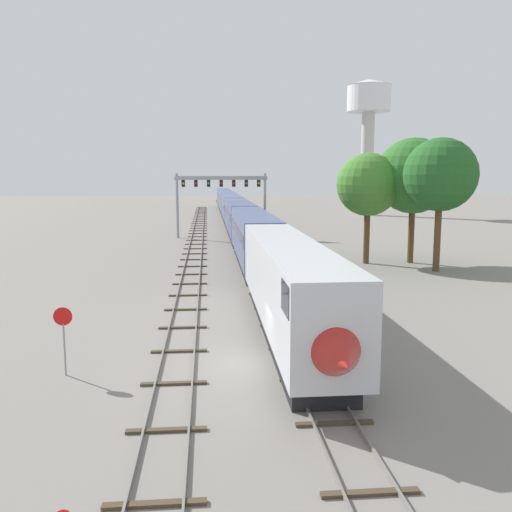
# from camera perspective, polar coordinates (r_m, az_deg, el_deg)

# --- Properties ---
(ground_plane) EXTENTS (400.00, 400.00, 0.00)m
(ground_plane) POSITION_cam_1_polar(r_m,az_deg,el_deg) (24.23, 0.17, -11.27)
(ground_plane) COLOR gray
(track_main) EXTENTS (2.60, 200.00, 0.16)m
(track_main) POSITION_cam_1_polar(r_m,az_deg,el_deg) (83.21, -2.25, 2.85)
(track_main) COLOR slate
(track_main) RESTS_ON ground
(track_near) EXTENTS (2.60, 160.00, 0.16)m
(track_near) POSITION_cam_1_polar(r_m,az_deg,el_deg) (63.25, -6.33, 1.03)
(track_near) COLOR slate
(track_near) RESTS_ON ground
(passenger_train) EXTENTS (3.04, 131.31, 4.80)m
(passenger_train) POSITION_cam_1_polar(r_m,az_deg,el_deg) (82.44, -2.24, 4.57)
(passenger_train) COLOR silver
(passenger_train) RESTS_ON ground
(signal_gantry) EXTENTS (12.10, 0.49, 8.42)m
(signal_gantry) POSITION_cam_1_polar(r_m,az_deg,el_deg) (71.99, -3.65, 6.87)
(signal_gantry) COLOR #999BA0
(signal_gantry) RESTS_ON ground
(water_tower) EXTENTS (8.87, 8.87, 27.21)m
(water_tower) POSITION_cam_1_polar(r_m,az_deg,el_deg) (116.05, 11.69, 14.61)
(water_tower) COLOR beige
(water_tower) RESTS_ON ground
(stop_sign) EXTENTS (0.76, 0.08, 2.88)m
(stop_sign) POSITION_cam_1_polar(r_m,az_deg,el_deg) (23.75, -19.46, -7.44)
(stop_sign) COLOR gray
(stop_sign) RESTS_ON ground
(trackside_tree_left) EXTENTS (6.17, 6.17, 11.30)m
(trackside_tree_left) POSITION_cam_1_polar(r_m,az_deg,el_deg) (48.69, 18.71, 8.01)
(trackside_tree_left) COLOR brown
(trackside_tree_left) RESTS_ON ground
(trackside_tree_mid) EXTENTS (6.97, 6.97, 11.60)m
(trackside_tree_mid) POSITION_cam_1_polar(r_m,az_deg,el_deg) (52.85, 16.14, 8.02)
(trackside_tree_mid) COLOR brown
(trackside_tree_mid) RESTS_ON ground
(trackside_tree_right) EXTENTS (5.78, 5.78, 10.21)m
(trackside_tree_right) POSITION_cam_1_polar(r_m,az_deg,el_deg) (51.50, 11.64, 7.28)
(trackside_tree_right) COLOR brown
(trackside_tree_right) RESTS_ON ground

